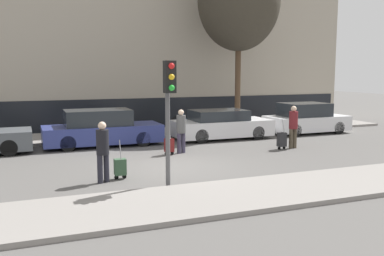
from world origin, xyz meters
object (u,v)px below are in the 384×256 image
(trolley_right, at_px, (282,140))
(bare_tree_near_crossing, at_px, (239,0))
(parked_car_2, at_px, (221,125))
(pedestrian_left, at_px, (103,148))
(trolley_left, at_px, (120,167))
(traffic_light, at_px, (169,98))
(parked_bicycle, at_px, (187,123))
(parked_car_1, at_px, (101,129))
(pedestrian_right, at_px, (293,124))
(parked_car_3, at_px, (306,119))
(pedestrian_center, at_px, (181,129))
(trolley_center, at_px, (169,145))

(trolley_right, bearing_deg, bare_tree_near_crossing, 81.84)
(parked_car_2, height_order, pedestrian_left, pedestrian_left)
(trolley_left, height_order, traffic_light, traffic_light)
(parked_bicycle, bearing_deg, parked_car_1, -154.26)
(trolley_left, height_order, pedestrian_right, pedestrian_right)
(pedestrian_right, bearing_deg, parked_car_3, 41.32)
(trolley_left, distance_m, pedestrian_right, 7.72)
(trolley_right, relative_size, bare_tree_near_crossing, 0.14)
(pedestrian_center, xyz_separation_m, pedestrian_right, (4.43, -0.66, 0.03))
(pedestrian_center, distance_m, traffic_light, 5.02)
(pedestrian_right, bearing_deg, trolley_right, -179.94)
(trolley_center, distance_m, trolley_right, 4.45)
(parked_car_3, distance_m, trolley_center, 8.45)
(parked_bicycle, bearing_deg, bare_tree_near_crossing, -10.71)
(parked_car_3, distance_m, pedestrian_center, 7.90)
(trolley_center, xyz_separation_m, bare_tree_near_crossing, (5.14, 4.57, 6.07))
(trolley_right, distance_m, parked_bicycle, 5.87)
(pedestrian_center, xyz_separation_m, traffic_light, (-1.94, -4.40, 1.43))
(trolley_left, xyz_separation_m, bare_tree_near_crossing, (7.53, 7.37, 6.08))
(parked_car_2, relative_size, pedestrian_center, 2.70)
(trolley_center, height_order, traffic_light, traffic_light)
(trolley_center, height_order, trolley_right, trolley_right)
(pedestrian_left, distance_m, parked_bicycle, 9.78)
(parked_car_3, distance_m, bare_tree_near_crossing, 6.65)
(pedestrian_right, relative_size, traffic_light, 0.51)
(parked_car_1, xyz_separation_m, parked_bicycle, (4.57, 2.20, -0.19))
(trolley_right, height_order, traffic_light, traffic_light)
(parked_car_3, height_order, trolley_left, parked_car_3)
(pedestrian_left, relative_size, pedestrian_center, 1.03)
(parked_car_2, distance_m, trolley_left, 7.97)
(pedestrian_center, bearing_deg, traffic_light, -131.41)
(parked_car_1, distance_m, pedestrian_right, 7.66)
(pedestrian_left, bearing_deg, parked_car_2, -160.27)
(pedestrian_center, bearing_deg, parked_car_2, 24.21)
(parked_car_1, distance_m, parked_bicycle, 5.07)
(pedestrian_right, distance_m, trolley_right, 0.79)
(trolley_left, relative_size, trolley_right, 0.93)
(traffic_light, bearing_deg, parked_car_1, 94.21)
(pedestrian_left, bearing_deg, traffic_light, 117.83)
(parked_car_2, bearing_deg, pedestrian_right, -63.50)
(trolley_left, bearing_deg, pedestrian_left, -157.37)
(bare_tree_near_crossing, bearing_deg, parked_bicycle, 169.29)
(trolley_left, height_order, parked_bicycle, trolley_left)
(pedestrian_center, height_order, parked_bicycle, pedestrian_center)
(trolley_left, bearing_deg, parked_car_1, 85.38)
(trolley_left, xyz_separation_m, pedestrian_center, (2.91, 2.97, 0.57))
(parked_car_3, bearing_deg, parked_bicycle, 157.04)
(pedestrian_right, height_order, parked_bicycle, pedestrian_right)
(parked_car_1, distance_m, parked_car_3, 9.91)
(parked_car_2, bearing_deg, trolley_right, -72.16)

